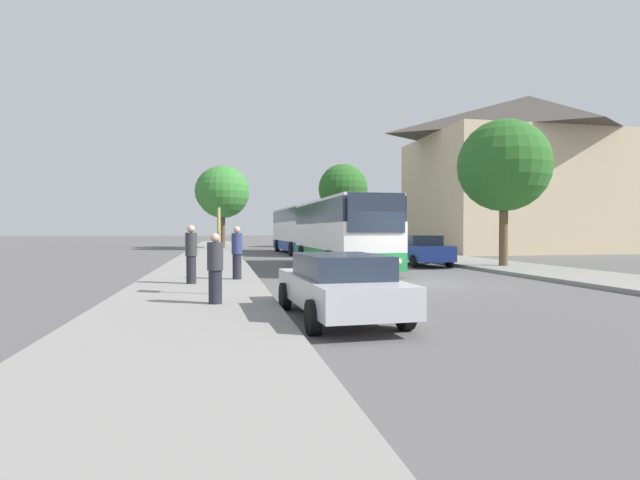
{
  "coord_description": "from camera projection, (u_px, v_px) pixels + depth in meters",
  "views": [
    {
      "loc": [
        -6.27,
        -15.8,
        1.82
      ],
      "look_at": [
        -0.41,
        13.81,
        1.21
      ],
      "focal_mm": 28.0,
      "sensor_mm": 36.0,
      "label": 1
    }
  ],
  "objects": [
    {
      "name": "pedestrian_walking_back",
      "position": [
        215.0,
        268.0,
        11.27
      ],
      "size": [
        0.36,
        0.36,
        1.6
      ],
      "rotation": [
        0.0,
        0.0,
        2.08
      ],
      "color": "#23232D",
      "rests_on": "sidewalk_left"
    },
    {
      "name": "pedestrian_waiting_far",
      "position": [
        191.0,
        254.0,
        15.49
      ],
      "size": [
        0.36,
        0.36,
        1.82
      ],
      "rotation": [
        0.0,
        0.0,
        4.89
      ],
      "color": "#23232D",
      "rests_on": "sidewalk_left"
    },
    {
      "name": "pedestrian_waiting_near",
      "position": [
        237.0,
        252.0,
        16.88
      ],
      "size": [
        0.36,
        0.36,
        1.79
      ],
      "rotation": [
        0.0,
        0.0,
        0.52
      ],
      "color": "#23232D",
      "rests_on": "sidewalk_left"
    },
    {
      "name": "tree_left_far",
      "position": [
        219.0,
        191.0,
        50.32
      ],
      "size": [
        4.79,
        4.79,
        8.0
      ],
      "color": "#513D23",
      "rests_on": "sidewalk_left"
    },
    {
      "name": "building_right_background",
      "position": [
        528.0,
        174.0,
        41.95
      ],
      "size": [
        18.0,
        12.1,
        13.09
      ],
      "color": "#C6B28E",
      "rests_on": "ground_plane"
    },
    {
      "name": "bus_middle",
      "position": [
        299.0,
        229.0,
        38.57
      ],
      "size": [
        3.03,
        11.74,
        3.5
      ],
      "rotation": [
        0.0,
        0.0,
        0.04
      ],
      "color": "#2D519E",
      "rests_on": "ground_plane"
    },
    {
      "name": "parked_car_right_near",
      "position": [
        420.0,
        250.0,
        25.45
      ],
      "size": [
        2.13,
        4.76,
        1.54
      ],
      "rotation": [
        0.0,
        0.0,
        3.11
      ],
      "color": "#233D9E",
      "rests_on": "ground_plane"
    },
    {
      "name": "parked_car_left_curb",
      "position": [
        339.0,
        284.0,
        10.13
      ],
      "size": [
        2.08,
        4.62,
        1.33
      ],
      "rotation": [
        0.0,
        0.0,
        0.05
      ],
      "color": "#B7B7BC",
      "rests_on": "ground_plane"
    },
    {
      "name": "ground_plane",
      "position": [
        412.0,
        284.0,
        16.76
      ],
      "size": [
        300.0,
        300.0,
        0.0
      ],
      "primitive_type": "plane",
      "color": "#565454",
      "rests_on": "ground"
    },
    {
      "name": "tree_right_near",
      "position": [
        504.0,
        166.0,
        23.25
      ],
      "size": [
        4.28,
        4.28,
        6.83
      ],
      "color": "brown",
      "rests_on": "sidewalk_right"
    },
    {
      "name": "tree_left_near",
      "position": [
        223.0,
        192.0,
        45.46
      ],
      "size": [
        4.8,
        4.8,
        7.55
      ],
      "color": "brown",
      "rests_on": "sidewalk_left"
    },
    {
      "name": "parked_car_right_far",
      "position": [
        364.0,
        244.0,
        36.88
      ],
      "size": [
        2.05,
        3.94,
        1.56
      ],
      "rotation": [
        0.0,
        0.0,
        3.14
      ],
      "color": "slate",
      "rests_on": "ground_plane"
    },
    {
      "name": "tree_right_mid",
      "position": [
        343.0,
        189.0,
        52.39
      ],
      "size": [
        5.18,
        5.18,
        8.61
      ],
      "color": "#513D23",
      "rests_on": "sidewalk_right"
    },
    {
      "name": "sidewalk_right",
      "position": [
        593.0,
        278.0,
        18.11
      ],
      "size": [
        4.0,
        120.0,
        0.15
      ],
      "primitive_type": "cube",
      "color": "gray",
      "rests_on": "ground_plane"
    },
    {
      "name": "bus_stop_sign",
      "position": [
        219.0,
        240.0,
        12.9
      ],
      "size": [
        0.08,
        0.45,
        2.25
      ],
      "color": "gray",
      "rests_on": "sidewalk_left"
    },
    {
      "name": "sidewalk_left",
      "position": [
        198.0,
        286.0,
        15.39
      ],
      "size": [
        4.0,
        120.0,
        0.15
      ],
      "primitive_type": "cube",
      "color": "gray",
      "rests_on": "ground_plane"
    },
    {
      "name": "bus_front",
      "position": [
        339.0,
        232.0,
        23.45
      ],
      "size": [
        2.81,
        11.18,
        3.19
      ],
      "rotation": [
        0.0,
        0.0,
        0.01
      ],
      "color": "#238942",
      "rests_on": "ground_plane"
    }
  ]
}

